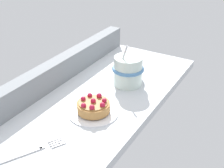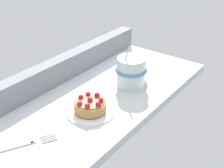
% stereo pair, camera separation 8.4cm
% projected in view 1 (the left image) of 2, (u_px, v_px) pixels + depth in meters
% --- Properties ---
extents(ground_plane, '(0.79, 0.34, 0.02)m').
position_uv_depth(ground_plane, '(92.00, 103.00, 0.86)').
color(ground_plane, silver).
extents(window_rail_back, '(0.77, 0.04, 0.07)m').
position_uv_depth(window_rail_back, '(50.00, 75.00, 0.90)').
color(window_rail_back, gray).
rests_on(window_rail_back, ground_plane).
extents(dessert_plate, '(0.13, 0.13, 0.01)m').
position_uv_depth(dessert_plate, '(94.00, 112.00, 0.79)').
color(dessert_plate, white).
rests_on(dessert_plate, ground_plane).
extents(raspberry_tart, '(0.09, 0.09, 0.04)m').
position_uv_depth(raspberry_tart, '(93.00, 106.00, 0.79)').
color(raspberry_tart, '#B77F42').
rests_on(raspberry_tart, dessert_plate).
extents(coffee_mug, '(0.13, 0.10, 0.13)m').
position_uv_depth(coffee_mug, '(129.00, 70.00, 0.91)').
color(coffee_mug, silver).
rests_on(coffee_mug, ground_plane).
extents(dessert_fork, '(0.15, 0.09, 0.01)m').
position_uv_depth(dessert_fork, '(30.00, 152.00, 0.66)').
color(dessert_fork, '#B7B7BC').
rests_on(dessert_fork, ground_plane).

